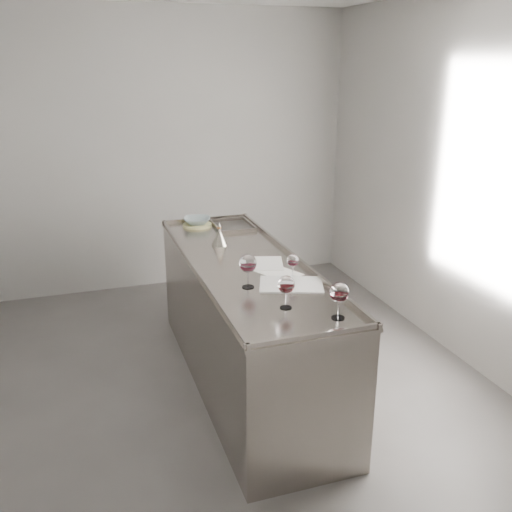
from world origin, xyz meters
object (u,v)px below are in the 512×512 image
object	(u,v)px
ceramic_bowl	(197,221)
counter	(246,324)
wine_funnel	(220,238)
notebook	(291,285)
wine_glass_left	(248,264)
wine_glass_middle	(286,285)
wine_glass_small	(293,261)
wine_glass_right	(339,293)

from	to	relation	value
ceramic_bowl	counter	bearing A→B (deg)	-84.05
wine_funnel	notebook	bearing A→B (deg)	-77.16
wine_glass_left	notebook	size ratio (longest dim) A/B	0.46
wine_glass_middle	wine_glass_small	world-z (taller)	wine_glass_middle
wine_glass_middle	wine_glass_small	bearing A→B (deg)	63.53
wine_glass_middle	wine_glass_small	distance (m)	0.48
wine_glass_right	wine_glass_small	xyz separation A→B (m)	(-0.01, 0.65, -0.04)
notebook	ceramic_bowl	xyz separation A→B (m)	(-0.26, 1.52, 0.04)
wine_funnel	wine_glass_middle	bearing A→B (deg)	-87.39
wine_glass_left	wine_glass_right	world-z (taller)	wine_glass_left
wine_glass_right	wine_glass_middle	bearing A→B (deg)	135.70
ceramic_bowl	wine_funnel	size ratio (longest dim) A/B	1.23
counter	wine_glass_middle	world-z (taller)	wine_glass_middle
wine_glass_middle	wine_glass_right	bearing A→B (deg)	-44.30
wine_glass_left	ceramic_bowl	world-z (taller)	wine_glass_left
wine_glass_right	ceramic_bowl	xyz separation A→B (m)	(-0.33, 2.05, -0.10)
wine_glass_right	wine_glass_small	bearing A→B (deg)	90.75
wine_glass_left	wine_funnel	distance (m)	0.89
wine_glass_right	ceramic_bowl	bearing A→B (deg)	99.02
counter	ceramic_bowl	bearing A→B (deg)	95.95
wine_glass_right	ceramic_bowl	world-z (taller)	wine_glass_right
wine_glass_small	counter	bearing A→B (deg)	120.26
wine_glass_small	ceramic_bowl	bearing A→B (deg)	102.78
wine_glass_right	wine_glass_small	world-z (taller)	wine_glass_right
wine_glass_middle	ceramic_bowl	world-z (taller)	wine_glass_middle
wine_glass_right	wine_glass_left	bearing A→B (deg)	119.66
wine_glass_small	notebook	world-z (taller)	wine_glass_small
wine_glass_middle	notebook	size ratio (longest dim) A/B	0.42
notebook	wine_funnel	world-z (taller)	wine_funnel
wine_glass_left	wine_glass_small	bearing A→B (deg)	11.13
wine_glass_left	notebook	distance (m)	0.31
wine_glass_left	wine_glass_right	distance (m)	0.68
wine_glass_small	ceramic_bowl	size ratio (longest dim) A/B	0.71
counter	notebook	world-z (taller)	counter
ceramic_bowl	wine_glass_middle	bearing A→B (deg)	-86.84
wine_glass_right	counter	bearing A→B (deg)	102.14
wine_glass_left	wine_glass_right	xyz separation A→B (m)	(0.33, -0.59, -0.00)
wine_glass_left	wine_glass_right	bearing A→B (deg)	-60.34
wine_glass_left	counter	bearing A→B (deg)	74.40
wine_glass_middle	ceramic_bowl	xyz separation A→B (m)	(-0.10, 1.83, -0.09)
wine_glass_small	wine_glass_middle	bearing A→B (deg)	-116.47
wine_glass_right	wine_funnel	size ratio (longest dim) A/B	1.14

